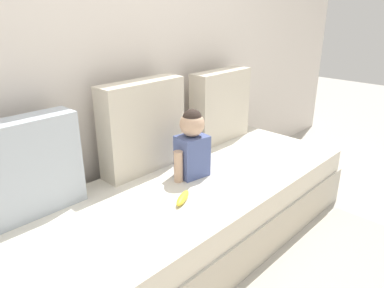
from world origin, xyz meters
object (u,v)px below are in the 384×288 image
Objects in this scene: throw_pillow_left at (21,170)px; toddler at (192,144)px; banana at (183,198)px; throw_pillow_right at (220,106)px; couch at (184,217)px; throw_pillow_center at (143,127)px.

toddler is at bearing -17.67° from throw_pillow_left.
throw_pillow_right is at bearing 28.23° from banana.
throw_pillow_right reaches higher than couch.
throw_pillow_left reaches higher than banana.
banana is at bearing -104.77° from throw_pillow_center.
throw_pillow_center is at bearing 0.00° from throw_pillow_left.
banana is (0.64, -0.48, -0.23)m from throw_pillow_left.
couch is 5.72× the size of toddler.
throw_pillow_left is at bearing 162.33° from toddler.
throw_pillow_right is 1.05m from banana.
throw_pillow_right is at bearing 25.12° from couch.
throw_pillow_left is at bearing 180.00° from throw_pillow_center.
throw_pillow_center is 1.34× the size of toddler.
throw_pillow_right reaches higher than banana.
throw_pillow_left is 1.00× the size of throw_pillow_center.
throw_pillow_center reaches higher than toddler.
couch is at bearing -154.88° from throw_pillow_right.
toddler is (0.91, -0.29, -0.04)m from throw_pillow_left.
throw_pillow_center is at bearing 116.59° from toddler.
throw_pillow_right reaches higher than toddler.
throw_pillow_center is 0.57m from banana.
couch is 0.98m from throw_pillow_right.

